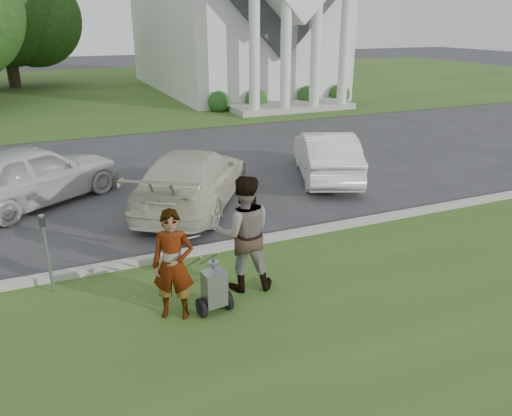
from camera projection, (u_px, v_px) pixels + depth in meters
ground at (221, 264)px, 9.36m from camera, size 120.00×120.00×0.00m
grass_strip at (295, 357)px, 6.79m from camera, size 80.00×7.00×0.01m
church_lawn at (82, 89)px, 32.53m from camera, size 80.00×30.00×0.01m
curb at (211, 249)px, 9.81m from camera, size 80.00×0.18×0.15m
tree_back at (3, 12)px, 31.93m from camera, size 9.61×7.60×8.89m
striping_cart at (214, 289)px, 7.68m from camera, size 0.55×1.07×0.96m
person_left at (173, 266)px, 7.42m from camera, size 0.75×0.64×1.73m
person_right at (244, 234)px, 8.20m from camera, size 1.12×0.97×1.98m
parking_meter_near at (46, 245)px, 8.08m from camera, size 0.10×0.09×1.40m
car_b at (31, 175)px, 12.16m from camera, size 4.68×3.92×1.51m
car_c at (193, 178)px, 12.07m from camera, size 4.24×5.09×1.39m
car_d at (326, 155)px, 14.22m from camera, size 2.85×4.35×1.35m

